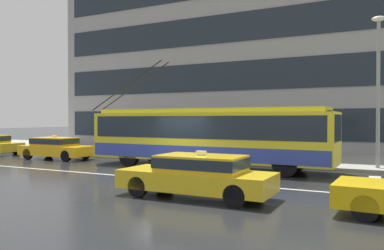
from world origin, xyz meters
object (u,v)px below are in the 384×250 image
taxi_oncoming_near (198,174)px  trolleybus (208,135)px  pedestrian_approaching_curb (272,132)px  taxi_queued_behind_bus (56,147)px  bus_shelter (201,124)px  pedestrian_at_shelter (182,129)px  street_lamp (378,78)px

taxi_oncoming_near → trolleybus: bearing=111.7°
pedestrian_approaching_curb → taxi_queued_behind_bus: bearing=-164.8°
bus_shelter → pedestrian_at_shelter: size_ratio=2.14×
bus_shelter → pedestrian_approaching_curb: bearing=-7.8°
pedestrian_approaching_curb → taxi_oncoming_near: bearing=-88.3°
pedestrian_approaching_curb → street_lamp: bearing=-6.4°
taxi_queued_behind_bus → street_lamp: 17.46m
trolleybus → taxi_queued_behind_bus: (-9.66, -0.12, -0.86)m
pedestrian_approaching_curb → pedestrian_at_shelter: bearing=176.9°
taxi_oncoming_near → pedestrian_approaching_curb: pedestrian_approaching_curb is taller
trolleybus → pedestrian_approaching_curb: trolleybus is taller
pedestrian_at_shelter → trolleybus: bearing=-47.0°
taxi_queued_behind_bus → bus_shelter: bus_shelter is taller
pedestrian_at_shelter → taxi_oncoming_near: bearing=-59.7°
trolleybus → pedestrian_at_shelter: 4.67m
pedestrian_approaching_curb → bus_shelter: bearing=172.2°
taxi_queued_behind_bus → pedestrian_approaching_curb: 12.39m
pedestrian_at_shelter → pedestrian_approaching_curb: pedestrian_at_shelter is taller
trolleybus → bus_shelter: bearing=119.6°
bus_shelter → pedestrian_at_shelter: (-1.07, -0.30, -0.32)m
pedestrian_approaching_curb → trolleybus: bearing=-126.0°
bus_shelter → street_lamp: 9.67m
trolleybus → pedestrian_at_shelter: trolleybus is taller
taxi_oncoming_near → street_lamp: bearing=62.2°
taxi_oncoming_near → street_lamp: size_ratio=0.69×
pedestrian_at_shelter → bus_shelter: bearing=15.8°
taxi_queued_behind_bus → taxi_oncoming_near: bearing=-27.2°
trolleybus → taxi_oncoming_near: 6.92m
trolleybus → pedestrian_at_shelter: (-3.18, 3.41, 0.16)m
taxi_queued_behind_bus → pedestrian_approaching_curb: bearing=15.2°
pedestrian_at_shelter → pedestrian_approaching_curb: size_ratio=1.01×
bus_shelter → street_lamp: (9.36, -1.16, 2.11)m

